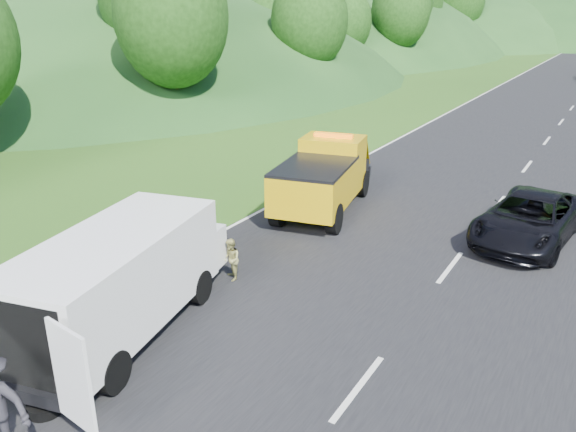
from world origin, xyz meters
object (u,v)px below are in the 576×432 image
Objects in this scene: child at (232,280)px; woman at (193,269)px; tow_truck at (324,176)px; spare_tire at (46,412)px; white_van at (121,277)px; passing_suv at (526,241)px; suitcase at (161,247)px.

woman is at bearing -139.21° from child.
tow_truck is 10.10× the size of spare_tire.
child is (0.49, 3.17, -1.32)m from white_van.
tow_truck is 3.48× the size of woman.
passing_suv is at bearing 64.90° from spare_tire.
white_van is at bearing 105.88° from spare_tire.
tow_truck reaches higher than suitcase.
spare_tire is at bearing 176.59° from woman.
tow_truck is 11.90m from spare_tire.
suitcase is (-2.06, -5.92, -0.89)m from tow_truck.
passing_suv is (6.09, 6.68, 0.00)m from child.
woman is 0.34× the size of passing_suv.
tow_truck is at bearing -25.72° from woman.
spare_tire is (1.53, -5.76, 0.00)m from woman.
passing_suv reaches higher than spare_tire.
woman is 2.90× the size of spare_tire.
suitcase reaches higher than spare_tire.
child is at bearing -96.75° from tow_truck.
spare_tire is (2.81, -5.90, -0.32)m from suitcase.
passing_suv is at bearing 37.19° from suitcase.
spare_tire is at bearing -64.53° from suitcase.
white_van is at bearing -58.55° from child.
passing_suv is at bearing 43.49° from white_van.
tow_truck is at bearing 70.76° from suitcase.
woman is 9.95m from passing_suv.
suitcase is 6.54m from spare_tire.
child is (1.28, 0.01, 0.00)m from woman.
suitcase is at bearing 65.69° from woman.
child is 1.85× the size of spare_tire.
woman is at bearing -6.01° from suitcase.
tow_truck reaches higher than passing_suv.
suitcase is at bearing 109.36° from white_van.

